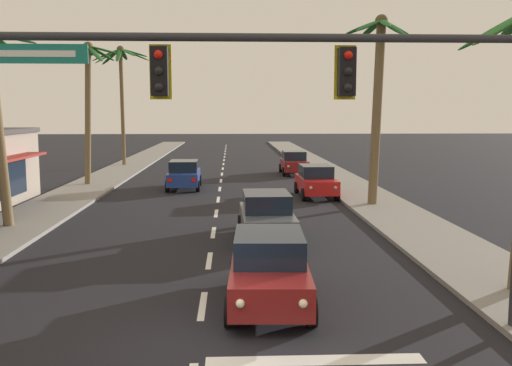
% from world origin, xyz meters
% --- Properties ---
extents(ground_plane, '(220.00, 220.00, 0.00)m').
position_xyz_m(ground_plane, '(0.00, 0.00, 0.00)').
color(ground_plane, black).
extents(sidewalk_right, '(3.20, 110.00, 0.14)m').
position_xyz_m(sidewalk_right, '(7.80, 20.00, 0.07)').
color(sidewalk_right, gray).
rests_on(sidewalk_right, ground).
extents(sidewalk_left, '(3.20, 110.00, 0.14)m').
position_xyz_m(sidewalk_left, '(-7.80, 20.00, 0.07)').
color(sidewalk_left, gray).
rests_on(sidewalk_left, ground).
extents(lane_markings, '(4.28, 87.94, 0.01)m').
position_xyz_m(lane_markings, '(0.44, 19.86, 0.00)').
color(lane_markings, silver).
rests_on(lane_markings, ground).
extents(traffic_signal_mast, '(10.83, 0.41, 6.72)m').
position_xyz_m(traffic_signal_mast, '(2.96, 0.59, 4.76)').
color(traffic_signal_mast, '#2D2D33').
rests_on(traffic_signal_mast, ground).
extents(sedan_lead_at_stop_bar, '(2.09, 4.51, 1.68)m').
position_xyz_m(sedan_lead_at_stop_bar, '(1.56, 2.55, 0.85)').
color(sedan_lead_at_stop_bar, maroon).
rests_on(sedan_lead_at_stop_bar, ground).
extents(sedan_third_in_queue, '(2.01, 4.48, 1.68)m').
position_xyz_m(sedan_third_in_queue, '(1.93, 9.34, 0.85)').
color(sedan_third_in_queue, '#4C515B').
rests_on(sedan_third_in_queue, ground).
extents(sedan_oncoming_far, '(2.01, 4.47, 1.68)m').
position_xyz_m(sedan_oncoming_far, '(-2.11, 23.19, 0.85)').
color(sedan_oncoming_far, navy).
rests_on(sedan_oncoming_far, ground).
extents(sedan_parked_nearest_kerb, '(1.96, 4.45, 1.68)m').
position_xyz_m(sedan_parked_nearest_kerb, '(5.28, 30.99, 0.85)').
color(sedan_parked_nearest_kerb, maroon).
rests_on(sedan_parked_nearest_kerb, ground).
extents(sedan_parked_mid_kerb, '(2.00, 4.47, 1.68)m').
position_xyz_m(sedan_parked_mid_kerb, '(5.22, 19.71, 0.85)').
color(sedan_parked_mid_kerb, red).
rests_on(sedan_parked_mid_kerb, ground).
extents(palm_left_third, '(3.58, 3.64, 8.69)m').
position_xyz_m(palm_left_third, '(-7.88, 24.67, 6.02)').
color(palm_left_third, brown).
rests_on(palm_left_third, ground).
extents(palm_left_farthest, '(4.70, 4.68, 9.92)m').
position_xyz_m(palm_left_farthest, '(-8.33, 37.64, 7.45)').
color(palm_left_farthest, brown).
rests_on(palm_left_farthest, ground).
extents(palm_right_second, '(3.51, 3.86, 8.99)m').
position_xyz_m(palm_right_second, '(7.60, 16.31, 5.89)').
color(palm_right_second, brown).
rests_on(palm_right_second, ground).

